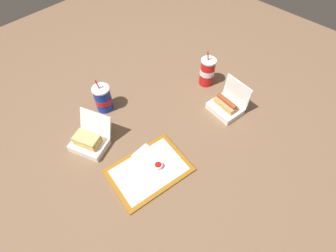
{
  "coord_description": "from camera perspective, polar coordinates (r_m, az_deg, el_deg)",
  "views": [
    {
      "loc": [
        0.58,
        0.62,
        1.13
      ],
      "look_at": [
        -0.02,
        0.04,
        0.05
      ],
      "focal_mm": 28.0,
      "sensor_mm": 36.0,
      "label": 1
    }
  ],
  "objects": [
    {
      "name": "ground_plane",
      "position": [
        1.41,
        -1.75,
        -0.98
      ],
      "size": [
        3.2,
        3.2,
        0.0
      ],
      "primitive_type": "plane",
      "color": "brown"
    },
    {
      "name": "food_tray",
      "position": [
        1.27,
        -4.15,
        -9.64
      ],
      "size": [
        0.41,
        0.32,
        0.01
      ],
      "color": "#A56619",
      "rests_on": "ground_plane"
    },
    {
      "name": "ketchup_cup",
      "position": [
        1.26,
        -2.12,
        -8.64
      ],
      "size": [
        0.04,
        0.04,
        0.02
      ],
      "color": "white",
      "rests_on": "food_tray"
    },
    {
      "name": "napkin_stack",
      "position": [
        1.31,
        -4.95,
        -6.36
      ],
      "size": [
        0.1,
        0.1,
        0.0
      ],
      "primitive_type": "cube",
      "rotation": [
        0.0,
        0.0,
        0.01
      ],
      "color": "white",
      "rests_on": "food_tray"
    },
    {
      "name": "plastic_fork",
      "position": [
        1.25,
        -2.13,
        -11.0
      ],
      "size": [
        0.1,
        0.07,
        0.0
      ],
      "primitive_type": "cube",
      "rotation": [
        0.0,
        0.0,
        -0.57
      ],
      "color": "white",
      "rests_on": "food_tray"
    },
    {
      "name": "clamshell_hotdog_left",
      "position": [
        1.51,
        12.65,
        4.42
      ],
      "size": [
        0.17,
        0.19,
        0.18
      ],
      "color": "white",
      "rests_on": "ground_plane"
    },
    {
      "name": "clamshell_sandwich_back",
      "position": [
        1.37,
        -16.76,
        -3.15
      ],
      "size": [
        0.23,
        0.23,
        0.16
      ],
      "color": "white",
      "rests_on": "ground_plane"
    },
    {
      "name": "soda_cup_front",
      "position": [
        1.5,
        -13.95,
        5.82
      ],
      "size": [
        0.1,
        0.1,
        0.21
      ],
      "color": "#1938B7",
      "rests_on": "ground_plane"
    },
    {
      "name": "soda_cup_corner",
      "position": [
        1.62,
        8.52,
        11.6
      ],
      "size": [
        0.09,
        0.09,
        0.24
      ],
      "color": "red",
      "rests_on": "ground_plane"
    }
  ]
}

